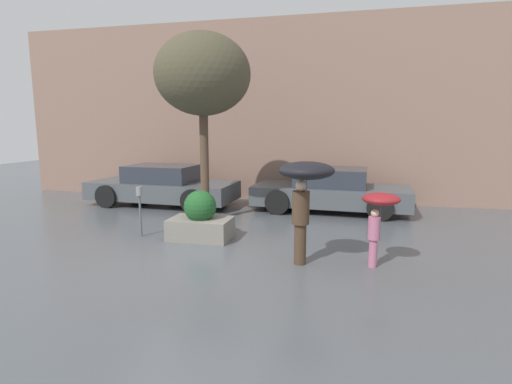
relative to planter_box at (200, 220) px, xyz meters
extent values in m
plane|color=#51565B|center=(0.28, -1.22, -0.44)|extent=(40.00, 40.00, 0.00)
cube|color=#8C6B5B|center=(0.28, 5.28, 2.56)|extent=(18.00, 0.30, 6.00)
cube|color=gray|center=(0.00, 0.00, -0.20)|extent=(1.36, 0.88, 0.47)
sphere|color=#1E5123|center=(0.00, 0.00, 0.30)|extent=(0.72, 0.72, 0.72)
cylinder|color=#473323|center=(2.38, -1.15, -0.06)|extent=(0.22, 0.22, 0.75)
cylinder|color=#473323|center=(2.38, -1.15, 0.62)|extent=(0.31, 0.31, 0.60)
sphere|color=beige|center=(2.38, -1.15, 1.02)|extent=(0.20, 0.20, 0.20)
cylinder|color=#4C4C51|center=(2.48, -1.25, 0.97)|extent=(0.02, 0.02, 0.65)
ellipsoid|color=black|center=(2.48, -1.25, 1.30)|extent=(0.98, 0.98, 0.31)
cylinder|color=#B76684|center=(3.67, -1.02, -0.18)|extent=(0.15, 0.15, 0.51)
cylinder|color=#B76684|center=(3.67, -1.02, 0.28)|extent=(0.21, 0.21, 0.41)
sphere|color=beige|center=(3.67, -1.02, 0.55)|extent=(0.14, 0.14, 0.14)
cylinder|color=#4C4C51|center=(3.76, -1.00, 0.55)|extent=(0.02, 0.02, 0.50)
ellipsoid|color=maroon|center=(3.76, -1.00, 0.80)|extent=(0.66, 0.66, 0.21)
cube|color=#4C5156|center=(2.68, 3.75, 0.03)|extent=(4.63, 2.06, 0.56)
cube|color=#2D333D|center=(2.68, 3.75, 0.58)|extent=(2.12, 1.67, 0.53)
cylinder|color=black|center=(1.22, 2.90, -0.09)|extent=(0.71, 0.25, 0.71)
cylinder|color=black|center=(1.31, 4.74, -0.09)|extent=(0.71, 0.25, 0.71)
cylinder|color=black|center=(4.04, 2.76, -0.09)|extent=(0.71, 0.25, 0.71)
cylinder|color=black|center=(4.13, 4.61, -0.09)|extent=(0.71, 0.25, 0.71)
cube|color=#4C5156|center=(-2.63, 3.50, 0.03)|extent=(4.77, 2.05, 0.56)
cube|color=#2D333D|center=(-2.63, 3.50, 0.58)|extent=(2.18, 1.66, 0.53)
cylinder|color=black|center=(-4.12, 2.64, -0.09)|extent=(0.71, 0.25, 0.71)
cylinder|color=black|center=(-4.04, 4.48, -0.09)|extent=(0.71, 0.25, 0.71)
cylinder|color=black|center=(-1.22, 2.51, -0.09)|extent=(0.71, 0.25, 0.71)
cylinder|color=black|center=(-1.14, 4.35, -0.09)|extent=(0.71, 0.25, 0.71)
cylinder|color=brown|center=(-0.47, 1.59, 1.13)|extent=(0.22, 0.22, 3.13)
ellipsoid|color=#4C4733|center=(-0.47, 1.59, 3.35)|extent=(2.42, 2.42, 2.06)
cylinder|color=#595B60|center=(-1.41, -0.13, 0.04)|extent=(0.05, 0.05, 0.95)
cylinder|color=gray|center=(-1.41, -0.13, 0.61)|extent=(0.14, 0.14, 0.20)
camera|label=1|loc=(3.21, -8.17, 2.05)|focal=28.00mm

